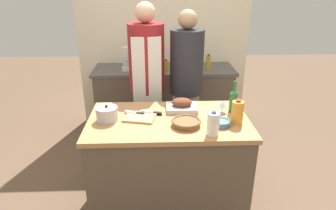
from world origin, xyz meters
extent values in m
plane|color=brown|center=(0.00, 0.00, 0.00)|extent=(12.00, 12.00, 0.00)
cube|color=brown|center=(0.00, 0.00, 0.42)|extent=(1.34, 0.77, 0.84)
cube|color=#B27F4C|center=(0.00, 0.00, 0.86)|extent=(1.38, 0.80, 0.04)
cube|color=brown|center=(0.00, 1.50, 0.43)|extent=(1.79, 0.58, 0.86)
cube|color=#56514C|center=(0.00, 1.50, 0.88)|extent=(1.84, 0.60, 0.04)
cube|color=beige|center=(0.00, 1.85, 1.27)|extent=(2.34, 0.10, 2.55)
cube|color=#BCBCC1|center=(0.13, 0.18, 0.90)|extent=(0.28, 0.23, 0.04)
ellipsoid|color=brown|center=(0.13, 0.18, 0.95)|extent=(0.18, 0.14, 0.08)
cylinder|color=brown|center=(0.14, -0.13, 0.90)|extent=(0.22, 0.22, 0.04)
torus|color=brown|center=(0.14, -0.13, 0.92)|extent=(0.24, 0.24, 0.02)
cube|color=tan|center=(-0.25, 0.01, 0.88)|extent=(0.30, 0.25, 0.02)
cylinder|color=#B7B7BC|center=(-0.52, -0.01, 0.93)|extent=(0.18, 0.18, 0.11)
cylinder|color=#B7B7BC|center=(-0.52, -0.01, 0.99)|extent=(0.19, 0.19, 0.01)
sphere|color=black|center=(-0.52, -0.01, 1.01)|extent=(0.02, 0.02, 0.02)
cylinder|color=slate|center=(0.43, -0.14, 0.90)|extent=(0.15, 0.15, 0.04)
torus|color=slate|center=(0.43, -0.14, 0.91)|extent=(0.16, 0.16, 0.02)
cylinder|color=orange|center=(0.56, -0.10, 0.97)|extent=(0.10, 0.10, 0.19)
cylinder|color=red|center=(0.56, -0.10, 1.08)|extent=(0.04, 0.04, 0.02)
cylinder|color=white|center=(0.33, -0.29, 0.97)|extent=(0.09, 0.09, 0.18)
cylinder|color=#3360B2|center=(0.33, -0.29, 1.07)|extent=(0.04, 0.04, 0.02)
cylinder|color=#28662D|center=(0.59, 0.13, 0.97)|extent=(0.07, 0.07, 0.18)
cone|color=#28662D|center=(0.59, 0.13, 1.07)|extent=(0.07, 0.07, 0.03)
cylinder|color=#28662D|center=(0.59, 0.13, 1.13)|extent=(0.03, 0.03, 0.08)
cylinder|color=silver|center=(0.49, 0.12, 0.88)|extent=(0.07, 0.07, 0.00)
cylinder|color=silver|center=(0.49, 0.12, 0.91)|extent=(0.01, 0.01, 0.05)
cone|color=silver|center=(0.49, 0.12, 0.96)|extent=(0.08, 0.08, 0.06)
cube|color=#B7B7BC|center=(-0.23, 0.14, 0.88)|extent=(0.17, 0.09, 0.01)
cube|color=black|center=(-0.10, 0.09, 0.88)|extent=(0.11, 0.06, 0.01)
cube|color=#B7B7BC|center=(-0.19, 0.12, 0.90)|extent=(0.13, 0.07, 0.01)
cube|color=black|center=(-0.09, 0.09, 0.90)|extent=(0.08, 0.05, 0.01)
cube|color=#B7B7BC|center=(-0.33, 0.12, 0.90)|extent=(0.12, 0.07, 0.01)
cube|color=black|center=(-0.25, 0.09, 0.90)|extent=(0.08, 0.05, 0.01)
cube|color=silver|center=(-0.45, 1.44, 0.93)|extent=(0.18, 0.14, 0.05)
cylinder|color=#B7B7BC|center=(-0.47, 1.44, 1.00)|extent=(0.13, 0.13, 0.09)
cube|color=silver|center=(-0.38, 1.44, 1.04)|extent=(0.05, 0.08, 0.16)
cube|color=silver|center=(-0.45, 1.44, 1.16)|extent=(0.17, 0.08, 0.08)
cylinder|color=#234C28|center=(-0.16, 1.54, 0.99)|extent=(0.06, 0.06, 0.18)
cylinder|color=black|center=(-0.16, 1.54, 1.09)|extent=(0.03, 0.03, 0.02)
cylinder|color=#B28E2D|center=(0.02, 1.35, 0.97)|extent=(0.06, 0.06, 0.14)
cylinder|color=black|center=(0.02, 1.35, 1.05)|extent=(0.02, 0.02, 0.02)
cylinder|color=#B28E2D|center=(0.56, 1.39, 1.00)|extent=(0.06, 0.06, 0.19)
cylinder|color=black|center=(0.56, 1.39, 1.10)|extent=(0.02, 0.02, 0.02)
cube|color=beige|center=(-0.20, 0.79, 0.43)|extent=(0.31, 0.22, 0.86)
cylinder|color=maroon|center=(-0.20, 0.79, 1.22)|extent=(0.38, 0.38, 0.72)
sphere|color=#DBAD89|center=(-0.20, 0.79, 1.68)|extent=(0.21, 0.21, 0.21)
cube|color=silver|center=(-0.20, 0.61, 1.01)|extent=(0.30, 0.03, 0.91)
cube|color=beige|center=(0.23, 0.79, 0.41)|extent=(0.30, 0.22, 0.82)
cylinder|color=#28282D|center=(0.23, 0.79, 1.17)|extent=(0.36, 0.36, 0.69)
sphere|color=tan|center=(0.23, 0.79, 1.61)|extent=(0.20, 0.20, 0.20)
camera|label=1|loc=(-0.09, -2.32, 1.98)|focal=32.00mm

